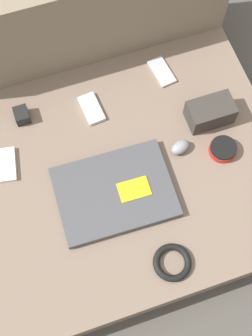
{
  "coord_description": "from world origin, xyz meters",
  "views": [
    {
      "loc": [
        -0.16,
        -0.48,
        1.41
      ],
      "look_at": [
        0.0,
        0.0,
        0.14
      ],
      "focal_mm": 50.0,
      "sensor_mm": 36.0,
      "label": 1
    }
  ],
  "objects_px": {
    "computer_mouse": "(180,147)",
    "phone_small": "(7,165)",
    "phone_black": "(91,109)",
    "laptop": "(115,192)",
    "camera_pouch": "(210,112)",
    "phone_silver": "(162,72)",
    "charger_brick": "(22,115)",
    "speaker_puck": "(223,149)"
  },
  "relations": [
    {
      "from": "computer_mouse",
      "to": "phone_small",
      "type": "relative_size",
      "value": 0.61
    },
    {
      "from": "phone_black",
      "to": "phone_small",
      "type": "bearing_deg",
      "value": -166.2
    },
    {
      "from": "phone_black",
      "to": "phone_small",
      "type": "height_order",
      "value": "same"
    },
    {
      "from": "laptop",
      "to": "phone_small",
      "type": "height_order",
      "value": "laptop"
    },
    {
      "from": "camera_pouch",
      "to": "phone_silver",
      "type": "bearing_deg",
      "value": 111.53
    },
    {
      "from": "laptop",
      "to": "computer_mouse",
      "type": "relative_size",
      "value": 4.86
    },
    {
      "from": "computer_mouse",
      "to": "phone_black",
      "type": "height_order",
      "value": "computer_mouse"
    },
    {
      "from": "charger_brick",
      "to": "camera_pouch",
      "type": "bearing_deg",
      "value": -18.64
    },
    {
      "from": "phone_black",
      "to": "phone_small",
      "type": "xyz_separation_m",
      "value": [
        -0.29,
        -0.1,
        -0.0
      ]
    },
    {
      "from": "phone_black",
      "to": "charger_brick",
      "type": "distance_m",
      "value": 0.21
    },
    {
      "from": "computer_mouse",
      "to": "phone_black",
      "type": "xyz_separation_m",
      "value": [
        -0.21,
        0.22,
        -0.01
      ]
    },
    {
      "from": "camera_pouch",
      "to": "computer_mouse",
      "type": "bearing_deg",
      "value": -149.74
    },
    {
      "from": "phone_silver",
      "to": "phone_small",
      "type": "xyz_separation_m",
      "value": [
        -0.55,
        -0.16,
        0.0
      ]
    },
    {
      "from": "speaker_puck",
      "to": "phone_silver",
      "type": "height_order",
      "value": "speaker_puck"
    },
    {
      "from": "computer_mouse",
      "to": "charger_brick",
      "type": "height_order",
      "value": "charger_brick"
    },
    {
      "from": "phone_silver",
      "to": "laptop",
      "type": "bearing_deg",
      "value": -136.13
    },
    {
      "from": "phone_silver",
      "to": "charger_brick",
      "type": "relative_size",
      "value": 2.18
    },
    {
      "from": "laptop",
      "to": "camera_pouch",
      "type": "distance_m",
      "value": 0.38
    },
    {
      "from": "computer_mouse",
      "to": "phone_small",
      "type": "height_order",
      "value": "computer_mouse"
    },
    {
      "from": "computer_mouse",
      "to": "phone_black",
      "type": "bearing_deg",
      "value": 116.63
    },
    {
      "from": "speaker_puck",
      "to": "phone_black",
      "type": "bearing_deg",
      "value": 141.67
    },
    {
      "from": "computer_mouse",
      "to": "camera_pouch",
      "type": "xyz_separation_m",
      "value": [
        0.12,
        0.07,
        0.02
      ]
    },
    {
      "from": "phone_silver",
      "to": "camera_pouch",
      "type": "distance_m",
      "value": 0.22
    },
    {
      "from": "phone_small",
      "to": "camera_pouch",
      "type": "height_order",
      "value": "camera_pouch"
    },
    {
      "from": "phone_black",
      "to": "computer_mouse",
      "type": "bearing_deg",
      "value": -50.66
    },
    {
      "from": "laptop",
      "to": "phone_small",
      "type": "relative_size",
      "value": 2.99
    },
    {
      "from": "laptop",
      "to": "computer_mouse",
      "type": "bearing_deg",
      "value": 18.91
    },
    {
      "from": "camera_pouch",
      "to": "charger_brick",
      "type": "bearing_deg",
      "value": 161.36
    },
    {
      "from": "phone_silver",
      "to": "charger_brick",
      "type": "distance_m",
      "value": 0.47
    },
    {
      "from": "speaker_puck",
      "to": "phone_black",
      "type": "distance_m",
      "value": 0.42
    },
    {
      "from": "laptop",
      "to": "camera_pouch",
      "type": "relative_size",
      "value": 2.46
    },
    {
      "from": "phone_silver",
      "to": "phone_black",
      "type": "xyz_separation_m",
      "value": [
        -0.26,
        -0.06,
        0.0
      ]
    },
    {
      "from": "speaker_puck",
      "to": "camera_pouch",
      "type": "height_order",
      "value": "camera_pouch"
    },
    {
      "from": "computer_mouse",
      "to": "camera_pouch",
      "type": "relative_size",
      "value": 0.51
    },
    {
      "from": "phone_black",
      "to": "phone_small",
      "type": "relative_size",
      "value": 0.95
    },
    {
      "from": "phone_black",
      "to": "camera_pouch",
      "type": "bearing_deg",
      "value": -28.31
    },
    {
      "from": "laptop",
      "to": "computer_mouse",
      "type": "distance_m",
      "value": 0.24
    },
    {
      "from": "speaker_puck",
      "to": "charger_brick",
      "type": "relative_size",
      "value": 1.58
    },
    {
      "from": "phone_black",
      "to": "phone_small",
      "type": "distance_m",
      "value": 0.31
    },
    {
      "from": "phone_black",
      "to": "charger_brick",
      "type": "relative_size",
      "value": 2.09
    },
    {
      "from": "phone_small",
      "to": "phone_black",
      "type": "bearing_deg",
      "value": 28.85
    },
    {
      "from": "computer_mouse",
      "to": "phone_small",
      "type": "distance_m",
      "value": 0.52
    }
  ]
}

